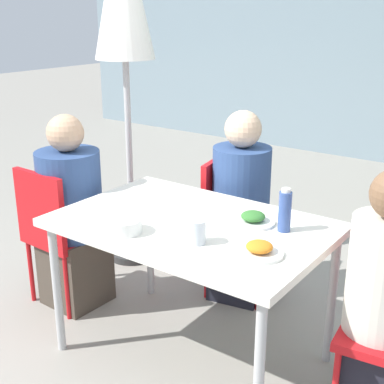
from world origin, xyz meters
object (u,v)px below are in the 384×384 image
(person_left, at_px, (72,219))
(chair_far, at_px, (231,216))
(person_far, at_px, (240,213))
(chair_left, at_px, (56,227))
(salad_bowl, at_px, (124,226))
(bottle, at_px, (285,211))
(person_right, at_px, (382,308))
(drinking_cup, at_px, (197,232))

(person_left, xyz_separation_m, chair_far, (0.69, 0.69, -0.04))
(person_left, distance_m, person_far, 1.01)
(chair_left, height_order, salad_bowl, chair_left)
(person_far, relative_size, salad_bowl, 7.32)
(bottle, distance_m, salad_bowl, 0.74)
(person_right, bearing_deg, drinking_cup, 15.35)
(chair_left, bearing_deg, drinking_cup, -5.50)
(chair_left, height_order, person_left, person_left)
(bottle, bearing_deg, person_left, -174.50)
(chair_left, relative_size, chair_far, 1.00)
(chair_left, bearing_deg, bottle, 10.31)
(chair_left, xyz_separation_m, person_right, (1.86, 0.15, 0.04))
(salad_bowl, bearing_deg, drinking_cup, 15.97)
(chair_far, relative_size, bottle, 4.18)
(salad_bowl, bearing_deg, person_far, 87.53)
(person_right, height_order, bottle, person_right)
(person_far, bearing_deg, bottle, 35.05)
(salad_bowl, bearing_deg, person_right, 19.95)
(person_far, distance_m, salad_bowl, 1.00)
(chair_far, bearing_deg, chair_left, -54.78)
(person_right, xyz_separation_m, person_far, (-1.04, 0.58, 0.01))
(person_right, relative_size, bottle, 5.57)
(bottle, height_order, salad_bowl, bottle)
(chair_far, height_order, salad_bowl, chair_far)
(bottle, relative_size, drinking_cup, 1.93)
(person_left, distance_m, person_right, 1.81)
(person_left, xyz_separation_m, salad_bowl, (0.73, -0.32, 0.24))
(person_left, bearing_deg, person_right, 4.08)
(person_right, xyz_separation_m, bottle, (-0.49, 0.05, 0.31))
(drinking_cup, bearing_deg, chair_left, 172.72)
(person_left, height_order, salad_bowl, person_left)
(person_left, xyz_separation_m, bottle, (1.32, 0.13, 0.31))
(person_right, relative_size, person_far, 0.97)
(drinking_cup, bearing_deg, chair_far, 112.87)
(chair_left, xyz_separation_m, bottle, (1.37, 0.21, 0.35))
(person_right, bearing_deg, salad_bowl, 13.60)
(person_far, distance_m, bottle, 0.81)
(person_far, height_order, drinking_cup, person_far)
(chair_far, height_order, person_far, person_far)
(chair_far, bearing_deg, person_left, -55.76)
(chair_left, xyz_separation_m, drinking_cup, (1.12, -0.14, 0.30))
(bottle, relative_size, salad_bowl, 1.28)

